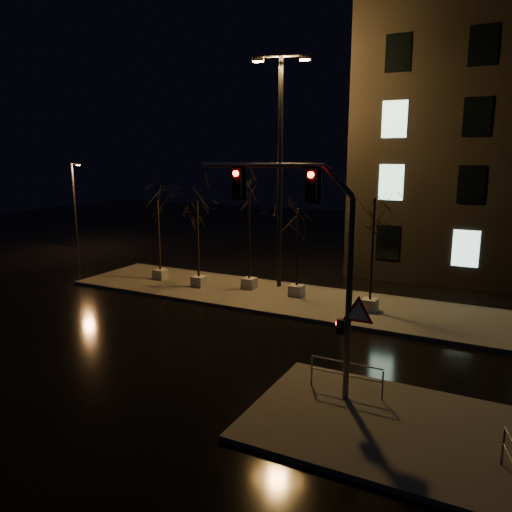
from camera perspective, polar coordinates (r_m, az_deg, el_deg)
The scene contains 12 objects.
ground at distance 19.72m, azimuth -5.08°, elevation -9.25°, with size 90.00×90.00×0.00m, color black.
median at distance 24.71m, azimuth 2.38°, elevation -4.70°, with size 22.00×5.00×0.15m, color #4B4943.
sidewalk_corner at distance 14.10m, azimuth 14.46°, elevation -18.22°, with size 7.00×5.00×0.15m, color #4B4943.
tree_0 at distance 27.76m, azimuth -11.11°, elevation 4.25°, with size 1.80×1.80×4.49m.
tree_1 at distance 25.84m, azimuth -6.71°, elevation 4.07°, with size 1.80×1.80×4.62m.
tree_2 at distance 25.22m, azimuth -0.81°, elevation 4.80°, with size 1.80×1.80×5.11m.
tree_3 at distance 23.97m, azimuth 4.77°, elevation 3.17°, with size 1.80×1.80×4.42m.
tree_4 at distance 22.03m, azimuth 13.28°, elevation 3.56°, with size 1.80×1.80×5.13m.
traffic_signal_mast at distance 13.98m, azimuth 6.56°, elevation 1.17°, with size 5.41×0.28×6.60m.
streetlight_main at distance 25.53m, azimuth 2.78°, elevation 11.14°, with size 2.85×1.07×11.54m.
streetlight_far at distance 39.98m, azimuth -19.98°, elevation 5.88°, with size 1.23×0.53×6.39m.
guard_rail_a at distance 15.12m, azimuth 10.27°, elevation -12.96°, with size 2.18×0.07×0.94m.
Camera 1 is at (9.94, -15.54, 6.99)m, focal length 35.00 mm.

